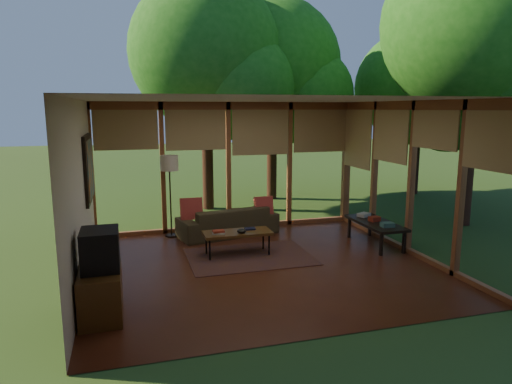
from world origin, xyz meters
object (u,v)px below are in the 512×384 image
object	(u,v)px
floor_lamp	(169,168)
sofa	(228,221)
media_cabinet	(101,292)
side_console	(376,224)
coffee_table	(237,233)
television	(100,250)

from	to	relation	value
floor_lamp	sofa	bearing A→B (deg)	-10.85
media_cabinet	side_console	world-z (taller)	media_cabinet
floor_lamp	coffee_table	world-z (taller)	floor_lamp
television	sofa	bearing A→B (deg)	53.90
media_cabinet	television	size ratio (longest dim) A/B	1.82
media_cabinet	television	xyz separation A→B (m)	(0.02, 0.00, 0.55)
television	coffee_table	distance (m)	2.90
side_console	television	bearing A→B (deg)	-160.66
television	coffee_table	bearing A→B (deg)	40.07
media_cabinet	coffee_table	xyz separation A→B (m)	(2.21, 1.84, 0.09)
media_cabinet	coffee_table	bearing A→B (deg)	39.82
sofa	television	xyz separation A→B (m)	(-2.31, -3.17, 0.56)
media_cabinet	coffee_table	distance (m)	2.88
sofa	media_cabinet	distance (m)	3.94
television	coffee_table	world-z (taller)	television
media_cabinet	floor_lamp	size ratio (longest dim) A/B	0.61
television	coffee_table	size ratio (longest dim) A/B	0.46
media_cabinet	side_console	xyz separation A→B (m)	(4.87, 1.70, 0.11)
sofa	media_cabinet	world-z (taller)	media_cabinet
media_cabinet	side_console	size ratio (longest dim) A/B	0.71
floor_lamp	coffee_table	size ratio (longest dim) A/B	1.38
coffee_table	side_console	size ratio (longest dim) A/B	0.86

